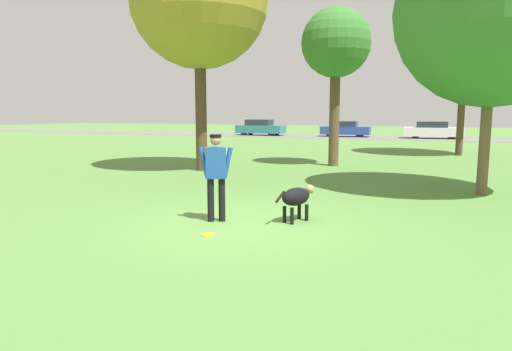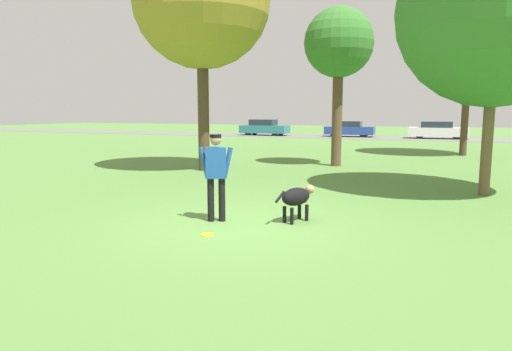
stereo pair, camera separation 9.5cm
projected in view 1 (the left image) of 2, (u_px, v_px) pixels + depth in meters
ground_plane at (242, 224)px, 8.66m from camera, size 120.00×120.00×0.00m
far_road_strip at (395, 138)px, 36.67m from camera, size 120.00×6.00×0.01m
person at (216, 170)px, 8.73m from camera, size 0.63×0.37×1.69m
dog at (297, 197)px, 8.80m from camera, size 0.60×1.02×0.68m
frisbee at (208, 235)px, 7.85m from camera, size 0.23×0.23×0.02m
tree_near_right at (494, 9)px, 11.09m from camera, size 4.79×4.79×6.99m
tree_mid_center at (336, 45)px, 17.30m from camera, size 2.64×2.64×6.03m
tree_far_right at (466, 39)px, 21.39m from camera, size 4.82×4.82×7.89m
parked_car_teal at (260, 128)px, 40.63m from camera, size 4.28×1.73×1.41m
parked_car_blue at (345, 129)px, 38.46m from camera, size 4.13×1.83×1.31m
parked_car_white at (433, 130)px, 35.71m from camera, size 4.46×2.01×1.33m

